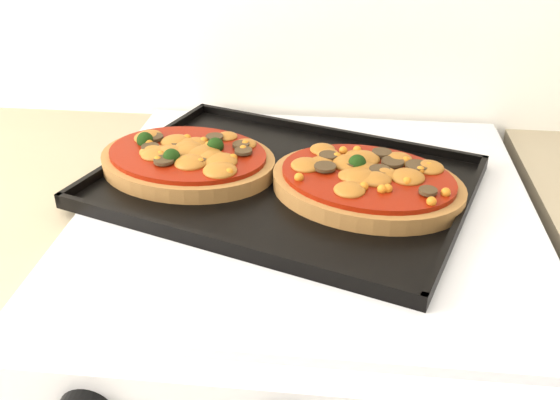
# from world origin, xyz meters

# --- Properties ---
(baking_tray) EXTENTS (0.57, 0.49, 0.02)m
(baking_tray) POSITION_xyz_m (-0.05, 1.73, 0.92)
(baking_tray) COLOR black
(baking_tray) RESTS_ON stove
(pizza_left) EXTENTS (0.29, 0.24, 0.04)m
(pizza_left) POSITION_xyz_m (-0.19, 1.75, 0.94)
(pizza_left) COLOR olive
(pizza_left) RESTS_ON baking_tray
(pizza_right) EXTENTS (0.31, 0.27, 0.04)m
(pizza_right) POSITION_xyz_m (0.06, 1.71, 0.94)
(pizza_right) COLOR olive
(pizza_right) RESTS_ON baking_tray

